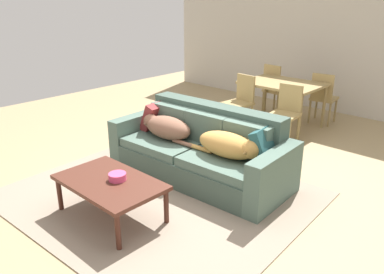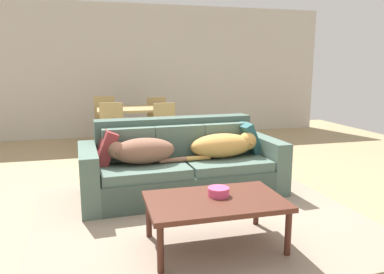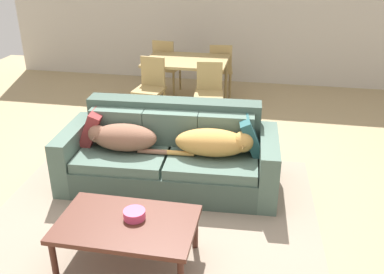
% 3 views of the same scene
% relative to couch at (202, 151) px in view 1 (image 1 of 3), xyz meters
% --- Properties ---
extents(ground_plane, '(10.00, 10.00, 0.00)m').
position_rel_couch_xyz_m(ground_plane, '(0.06, -0.16, -0.32)').
color(ground_plane, tan).
extents(back_partition, '(8.00, 0.12, 2.70)m').
position_rel_couch_xyz_m(back_partition, '(0.06, 3.84, 1.03)').
color(back_partition, beige).
rests_on(back_partition, ground).
extents(area_rug, '(3.21, 2.84, 0.01)m').
position_rel_couch_xyz_m(area_rug, '(0.00, -0.72, -0.32)').
color(area_rug, gray).
rests_on(area_rug, ground).
extents(couch, '(2.28, 1.04, 0.85)m').
position_rel_couch_xyz_m(couch, '(0.00, 0.00, 0.00)').
color(couch, '#40554A').
rests_on(couch, ground).
extents(dog_on_left_cushion, '(0.84, 0.38, 0.28)m').
position_rel_couch_xyz_m(dog_on_left_cushion, '(-0.47, -0.14, 0.23)').
color(dog_on_left_cushion, '#875A46').
rests_on(dog_on_left_cushion, couch).
extents(dog_on_right_cushion, '(0.92, 0.39, 0.28)m').
position_rel_couch_xyz_m(dog_on_right_cushion, '(0.49, -0.09, 0.23)').
color(dog_on_right_cushion, '#CA9349').
rests_on(dog_on_right_cushion, couch).
extents(throw_pillow_by_left_arm, '(0.29, 0.40, 0.39)m').
position_rel_couch_xyz_m(throw_pillow_by_left_arm, '(-0.84, 0.01, 0.26)').
color(throw_pillow_by_left_arm, maroon).
rests_on(throw_pillow_by_left_arm, couch).
extents(throw_pillow_by_right_arm, '(0.30, 0.42, 0.40)m').
position_rel_couch_xyz_m(throw_pillow_by_right_arm, '(0.83, 0.09, 0.27)').
color(throw_pillow_by_right_arm, '#265658').
rests_on(throw_pillow_by_right_arm, couch).
extents(coffee_table, '(1.09, 0.68, 0.41)m').
position_rel_couch_xyz_m(coffee_table, '(-0.03, -1.33, 0.04)').
color(coffee_table, '#52291E').
rests_on(coffee_table, ground).
extents(bowl_on_coffee_table, '(0.17, 0.17, 0.07)m').
position_rel_couch_xyz_m(bowl_on_coffee_table, '(0.02, -1.27, 0.12)').
color(bowl_on_coffee_table, '#EA4C7F').
rests_on(bowl_on_coffee_table, coffee_table).
extents(dining_table, '(1.24, 0.92, 0.75)m').
position_rel_couch_xyz_m(dining_table, '(-0.29, 2.33, 0.36)').
color(dining_table, '#A48852').
rests_on(dining_table, ground).
extents(dining_chair_near_left, '(0.44, 0.44, 0.89)m').
position_rel_couch_xyz_m(dining_chair_near_left, '(-0.70, 1.75, 0.18)').
color(dining_chair_near_left, '#A48852').
rests_on(dining_chair_near_left, ground).
extents(dining_chair_near_right, '(0.44, 0.44, 0.87)m').
position_rel_couch_xyz_m(dining_chair_near_right, '(0.16, 1.72, 0.17)').
color(dining_chair_near_right, '#A48852').
rests_on(dining_chair_near_right, ground).
extents(dining_chair_far_left, '(0.44, 0.44, 0.92)m').
position_rel_couch_xyz_m(dining_chair_far_left, '(-0.76, 2.89, 0.18)').
color(dining_chair_far_left, '#A48852').
rests_on(dining_chair_far_left, ground).
extents(dining_chair_far_right, '(0.45, 0.45, 0.88)m').
position_rel_couch_xyz_m(dining_chair_far_right, '(0.16, 2.93, 0.17)').
color(dining_chair_far_right, '#A48852').
rests_on(dining_chair_far_right, ground).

